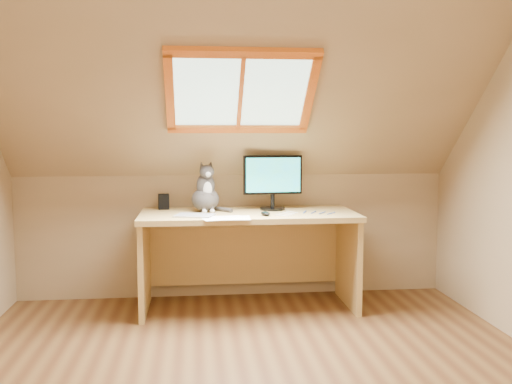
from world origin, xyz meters
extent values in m
cube|color=tan|center=(0.00, -1.75, 1.20)|extent=(3.50, 0.02, 2.40)
cube|color=tan|center=(0.00, 1.75, 0.50)|extent=(3.50, 0.02, 1.00)
cube|color=tan|center=(0.00, 0.97, 1.70)|extent=(3.50, 1.56, 1.41)
cube|color=#B2E0CC|center=(0.00, 1.05, 1.63)|extent=(0.90, 0.53, 0.48)
cube|color=orange|center=(0.00, 1.05, 1.63)|extent=(1.02, 0.64, 0.59)
cube|color=tan|center=(0.08, 1.38, 0.72)|extent=(1.63, 0.71, 0.04)
cube|color=tan|center=(-0.70, 1.38, 0.35)|extent=(0.04, 0.64, 0.70)
cube|color=tan|center=(0.87, 1.38, 0.35)|extent=(0.04, 0.64, 0.70)
cube|color=tan|center=(0.08, 1.71, 0.35)|extent=(1.53, 0.03, 0.49)
cylinder|color=black|center=(0.29, 1.50, 0.75)|extent=(0.20, 0.20, 0.02)
cylinder|color=black|center=(0.29, 1.50, 0.81)|extent=(0.03, 0.03, 0.11)
cube|color=black|center=(0.29, 1.50, 1.02)|extent=(0.46, 0.07, 0.30)
cube|color=#1675B8|center=(0.29, 1.47, 1.02)|extent=(0.43, 0.04, 0.27)
ellipsoid|color=#443E3C|center=(-0.24, 1.47, 0.84)|extent=(0.26, 0.29, 0.18)
ellipsoid|color=#443E3C|center=(-0.24, 1.46, 0.94)|extent=(0.16, 0.16, 0.20)
ellipsoid|color=silver|center=(-0.22, 1.40, 0.92)|extent=(0.07, 0.05, 0.11)
ellipsoid|color=#443E3C|center=(-0.23, 1.42, 1.05)|extent=(0.13, 0.12, 0.10)
sphere|color=silver|center=(-0.22, 1.37, 1.04)|extent=(0.04, 0.04, 0.04)
cone|color=#443E3C|center=(-0.26, 1.43, 1.10)|extent=(0.06, 0.06, 0.06)
cone|color=#443E3C|center=(-0.20, 1.44, 1.10)|extent=(0.06, 0.06, 0.06)
cube|color=black|center=(-0.56, 1.63, 0.80)|extent=(0.09, 0.09, 0.12)
cube|color=#B2B2B7|center=(-0.32, 1.22, 0.75)|extent=(0.31, 0.26, 0.01)
ellipsoid|color=black|center=(0.19, 1.18, 0.76)|extent=(0.09, 0.11, 0.03)
cube|color=white|center=(-0.05, 1.12, 0.74)|extent=(0.33, 0.27, 0.00)
cube|color=white|center=(-0.05, 1.12, 0.75)|extent=(0.32, 0.24, 0.00)
camera|label=1|loc=(-0.32, -2.89, 1.34)|focal=40.00mm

